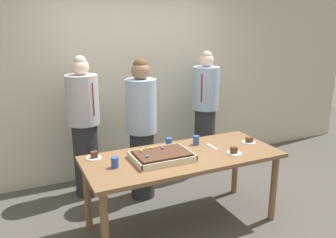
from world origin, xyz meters
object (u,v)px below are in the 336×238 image
sheet_cake (162,156)px  plated_slice_near_left (94,156)px  party_table (183,163)px  plated_slice_near_right (249,141)px  cake_server_utensil (212,147)px  plated_slice_far_left (234,152)px  drink_cup_nearest (169,143)px  drink_cup_middle (115,162)px  person_serving_front (205,111)px  person_striped_tie_right (142,128)px  person_green_shirt_behind (84,126)px  drink_cup_far_end (196,140)px

sheet_cake → plated_slice_near_left: 0.66m
party_table → plated_slice_near_right: size_ratio=13.24×
cake_server_utensil → plated_slice_far_left: bearing=-69.9°
plated_slice_near_left → plated_slice_far_left: size_ratio=1.00×
drink_cup_nearest → drink_cup_middle: size_ratio=1.00×
plated_slice_near_right → cake_server_utensil: (-0.45, 0.05, -0.02)m
drink_cup_nearest → person_serving_front: (0.95, 0.83, 0.05)m
sheet_cake → plated_slice_near_right: sheet_cake is taller
drink_cup_middle → person_serving_front: bearing=34.3°
sheet_cake → person_striped_tie_right: person_striped_tie_right is taller
sheet_cake → person_green_shirt_behind: 1.22m
drink_cup_far_end → plated_slice_near_left: bearing=176.0°
cake_server_utensil → person_serving_front: size_ratio=0.12×
party_table → drink_cup_nearest: bearing=96.0°
person_serving_front → person_green_shirt_behind: bearing=-43.2°
drink_cup_nearest → drink_cup_far_end: 0.31m
person_serving_front → drink_cup_middle: bearing=-9.5°
drink_cup_nearest → person_striped_tie_right: size_ratio=0.06×
person_green_shirt_behind → plated_slice_near_right: bearing=30.9°
plated_slice_near_left → drink_cup_middle: 0.32m
sheet_cake → drink_cup_far_end: size_ratio=5.71×
plated_slice_far_left → drink_cup_nearest: drink_cup_nearest is taller
plated_slice_far_left → cake_server_utensil: 0.28m
plated_slice_near_left → drink_cup_nearest: drink_cup_nearest is taller
person_serving_front → plated_slice_far_left: bearing=27.4°
cake_server_utensil → person_striped_tie_right: (-0.55, 0.68, 0.09)m
plated_slice_near_right → drink_cup_far_end: drink_cup_far_end is taller
person_striped_tie_right → drink_cup_nearest: bearing=21.5°
plated_slice_far_left → sheet_cake: bearing=166.0°
sheet_cake → drink_cup_middle: bearing=179.7°
plated_slice_near_left → person_serving_front: 1.94m
plated_slice_near_left → drink_cup_nearest: 0.80m
party_table → person_striped_tie_right: size_ratio=1.18×
person_striped_tie_right → plated_slice_far_left: bearing=40.5°
party_table → person_green_shirt_behind: size_ratio=1.16×
drink_cup_nearest → plated_slice_far_left: bearing=-42.2°
plated_slice_far_left → party_table: bearing=158.2°
drink_cup_middle → plated_slice_far_left: bearing=-8.7°
plated_slice_near_left → drink_cup_middle: bearing=-67.5°
sheet_cake → drink_cup_nearest: (0.21, 0.28, 0.01)m
sheet_cake → plated_slice_near_right: bearing=1.4°
sheet_cake → cake_server_utensil: size_ratio=2.85×
party_table → person_green_shirt_behind: (-0.76, 1.09, 0.19)m
plated_slice_far_left → drink_cup_middle: drink_cup_middle is taller
cake_server_utensil → drink_cup_far_end: bearing=128.3°
sheet_cake → plated_slice_near_left: sheet_cake is taller
plated_slice_near_right → plated_slice_far_left: (-0.35, -0.21, 0.00)m
plated_slice_near_left → drink_cup_nearest: size_ratio=1.50×
drink_cup_far_end → drink_cup_middle: bearing=-167.2°
party_table → drink_cup_middle: (-0.71, -0.01, 0.14)m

